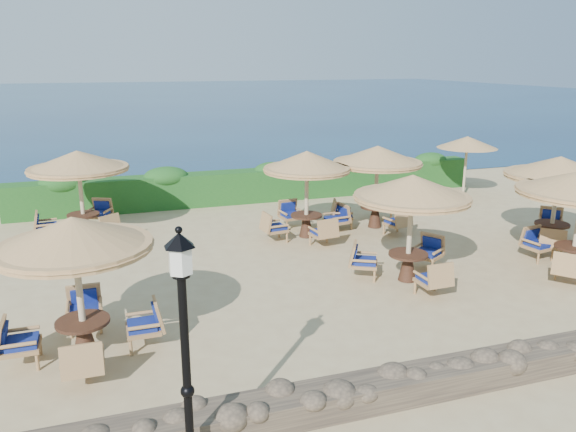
{
  "coord_description": "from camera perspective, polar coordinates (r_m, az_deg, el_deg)",
  "views": [
    {
      "loc": [
        -5.55,
        -13.14,
        5.26
      ],
      "look_at": [
        -1.11,
        0.3,
        1.3
      ],
      "focal_mm": 35.0,
      "sensor_mm": 36.0,
      "label": 1
    }
  ],
  "objects": [
    {
      "name": "cafe_set_6",
      "position": [
        17.57,
        25.76,
        3.51
      ],
      "size": [
        2.97,
        2.97,
        2.65
      ],
      "color": "#C9B58D",
      "rests_on": "ground"
    },
    {
      "name": "cafe_set_0",
      "position": [
        10.56,
        -20.7,
        -4.51
      ],
      "size": [
        2.8,
        2.8,
        2.65
      ],
      "color": "#C9B58D",
      "rests_on": "ground"
    },
    {
      "name": "lamp_post",
      "position": [
        7.38,
        -10.31,
        -14.8
      ],
      "size": [
        0.44,
        0.44,
        3.31
      ],
      "color": "black",
      "rests_on": "ground"
    },
    {
      "name": "hedge",
      "position": [
        21.59,
        -2.94,
        3.14
      ],
      "size": [
        18.0,
        0.9,
        1.2
      ],
      "primitive_type": "cube",
      "color": "#164617",
      "rests_on": "ground"
    },
    {
      "name": "ground",
      "position": [
        15.2,
        4.36,
        -4.66
      ],
      "size": [
        120.0,
        120.0,
        0.0
      ],
      "primitive_type": "plane",
      "color": "tan",
      "rests_on": "ground"
    },
    {
      "name": "cafe_set_4",
      "position": [
        16.82,
        1.91,
        3.67
      ],
      "size": [
        2.87,
        2.87,
        2.65
      ],
      "color": "#C9B58D",
      "rests_on": "ground"
    },
    {
      "name": "cafe_set_1",
      "position": [
        13.65,
        12.42,
        1.06
      ],
      "size": [
        2.8,
        2.81,
        2.65
      ],
      "color": "#C9B58D",
      "rests_on": "ground"
    },
    {
      "name": "cafe_set_5",
      "position": [
        18.02,
        9.03,
        4.75
      ],
      "size": [
        2.86,
        2.86,
        2.65
      ],
      "color": "#C9B58D",
      "rests_on": "ground"
    },
    {
      "name": "extra_parasol",
      "position": [
        22.89,
        17.76,
        7.13
      ],
      "size": [
        2.3,
        2.3,
        2.41
      ],
      "color": "#C9B58D",
      "rests_on": "ground"
    },
    {
      "name": "cafe_set_3",
      "position": [
        17.98,
        -20.46,
        4.03
      ],
      "size": [
        2.97,
        2.97,
        2.65
      ],
      "color": "#C9B58D",
      "rests_on": "ground"
    },
    {
      "name": "stone_wall",
      "position": [
        10.21,
        18.26,
        -14.8
      ],
      "size": [
        15.0,
        0.65,
        0.44
      ],
      "primitive_type": "cube",
      "color": "brown",
      "rests_on": "ground"
    },
    {
      "name": "sea",
      "position": [
        83.49,
        -14.72,
        11.51
      ],
      "size": [
        160.0,
        160.0,
        0.0
      ],
      "primitive_type": "plane",
      "color": "#0B2547",
      "rests_on": "ground"
    }
  ]
}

